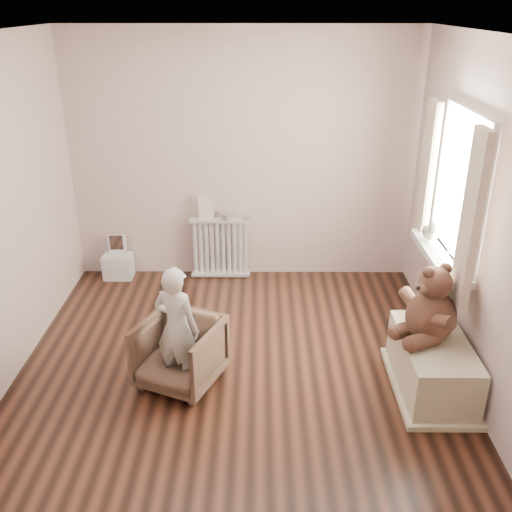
{
  "coord_description": "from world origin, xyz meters",
  "views": [
    {
      "loc": [
        0.18,
        -3.99,
        2.79
      ],
      "look_at": [
        0.15,
        0.45,
        0.8
      ],
      "focal_mm": 40.0,
      "sensor_mm": 36.0,
      "label": 1
    }
  ],
  "objects_px": {
    "radiator": "(220,244)",
    "armchair": "(180,353)",
    "plush_cat": "(432,229)",
    "child": "(177,328)",
    "teddy_bear": "(431,311)",
    "toy_bench": "(432,367)",
    "toy_vanity": "(117,254)"
  },
  "relations": [
    {
      "from": "toy_bench",
      "to": "toy_vanity",
      "type": "bearing_deg",
      "value": 145.89
    },
    {
      "from": "armchair",
      "to": "radiator",
      "type": "bearing_deg",
      "value": 107.56
    },
    {
      "from": "radiator",
      "to": "toy_vanity",
      "type": "xyz_separation_m",
      "value": [
        -1.12,
        -0.03,
        -0.11
      ]
    },
    {
      "from": "child",
      "to": "plush_cat",
      "type": "distance_m",
      "value": 2.32
    },
    {
      "from": "plush_cat",
      "to": "armchair",
      "type": "bearing_deg",
      "value": -167.74
    },
    {
      "from": "toy_bench",
      "to": "armchair",
      "type": "bearing_deg",
      "value": 177.88
    },
    {
      "from": "toy_bench",
      "to": "teddy_bear",
      "type": "bearing_deg",
      "value": 137.96
    },
    {
      "from": "toy_vanity",
      "to": "plush_cat",
      "type": "distance_m",
      "value": 3.3
    },
    {
      "from": "armchair",
      "to": "child",
      "type": "distance_m",
      "value": 0.26
    },
    {
      "from": "radiator",
      "to": "armchair",
      "type": "height_order",
      "value": "radiator"
    },
    {
      "from": "radiator",
      "to": "toy_vanity",
      "type": "distance_m",
      "value": 1.13
    },
    {
      "from": "toy_bench",
      "to": "child",
      "type": "bearing_deg",
      "value": 179.34
    },
    {
      "from": "child",
      "to": "teddy_bear",
      "type": "xyz_separation_m",
      "value": [
        1.91,
        0.02,
        0.14
      ]
    },
    {
      "from": "teddy_bear",
      "to": "radiator",
      "type": "bearing_deg",
      "value": 107.36
    },
    {
      "from": "toy_vanity",
      "to": "child",
      "type": "bearing_deg",
      "value": -64.4
    },
    {
      "from": "child",
      "to": "teddy_bear",
      "type": "relative_size",
      "value": 1.69
    },
    {
      "from": "radiator",
      "to": "toy_bench",
      "type": "height_order",
      "value": "radiator"
    },
    {
      "from": "plush_cat",
      "to": "toy_bench",
      "type": "bearing_deg",
      "value": -107.87
    },
    {
      "from": "toy_bench",
      "to": "plush_cat",
      "type": "bearing_deg",
      "value": 81.04
    },
    {
      "from": "child",
      "to": "toy_bench",
      "type": "relative_size",
      "value": 1.09
    },
    {
      "from": "armchair",
      "to": "child",
      "type": "height_order",
      "value": "child"
    },
    {
      "from": "toy_vanity",
      "to": "armchair",
      "type": "distance_m",
      "value": 2.1
    },
    {
      "from": "armchair",
      "to": "toy_bench",
      "type": "bearing_deg",
      "value": 21.28
    },
    {
      "from": "armchair",
      "to": "child",
      "type": "bearing_deg",
      "value": -66.6
    },
    {
      "from": "armchair",
      "to": "plush_cat",
      "type": "relative_size",
      "value": 2.48
    },
    {
      "from": "toy_bench",
      "to": "plush_cat",
      "type": "xyz_separation_m",
      "value": [
        0.14,
        0.89,
        0.8
      ]
    },
    {
      "from": "child",
      "to": "plush_cat",
      "type": "relative_size",
      "value": 4.2
    },
    {
      "from": "toy_vanity",
      "to": "teddy_bear",
      "type": "xyz_separation_m",
      "value": [
        2.84,
        -1.91,
        0.4
      ]
    },
    {
      "from": "toy_vanity",
      "to": "armchair",
      "type": "height_order",
      "value": "armchair"
    },
    {
      "from": "armchair",
      "to": "child",
      "type": "xyz_separation_m",
      "value": [
        0.0,
        -0.05,
        0.25
      ]
    },
    {
      "from": "radiator",
      "to": "armchair",
      "type": "relative_size",
      "value": 1.12
    },
    {
      "from": "child",
      "to": "teddy_bear",
      "type": "height_order",
      "value": "child"
    }
  ]
}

